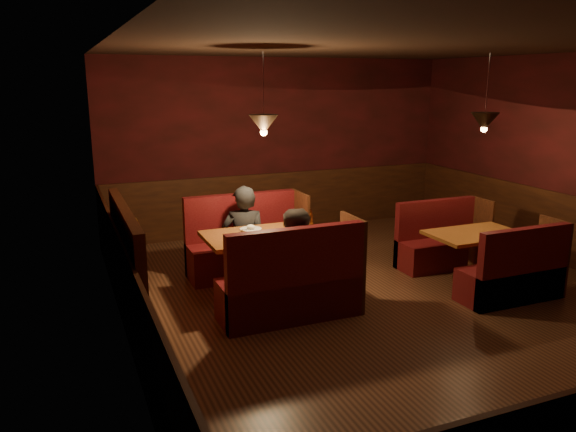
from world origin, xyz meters
name	(u,v)px	position (x,y,z in m)	size (l,w,h in m)	color
room	(369,215)	(-0.28, 0.05, 1.05)	(6.02, 7.02, 2.92)	#432619
main_table	(266,247)	(-1.27, 0.75, 0.59)	(1.42, 0.87, 1.00)	brown
main_bench_far	(246,249)	(-1.26, 1.56, 0.34)	(1.57, 0.56, 1.07)	#49070C
main_bench_near	(294,289)	(-1.26, -0.06, 0.34)	(1.57, 0.56, 1.07)	#49070C
second_table	(474,245)	(1.33, 0.13, 0.49)	(1.17, 0.75, 0.66)	brown
second_bench_far	(441,245)	(1.35, 0.83, 0.29)	(1.29, 0.48, 0.92)	#49070C
second_bench_near	(515,277)	(1.35, -0.57, 0.29)	(1.29, 0.48, 0.92)	#49070C
diner_a	(244,220)	(-1.35, 1.35, 0.80)	(0.58, 0.38, 1.60)	black
diner_b	(300,247)	(-1.14, 0.05, 0.77)	(0.75, 0.59, 1.55)	#3E3632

